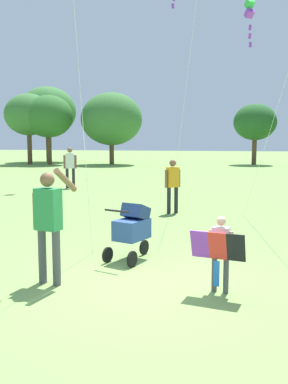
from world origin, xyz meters
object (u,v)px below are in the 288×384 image
object	(u,v)px
person_sitting_far	(173,182)
person_couple_left	(70,164)
stroller	(132,227)
person_adult_flyer	(49,217)
child_with_butterfly_kite	(220,248)
kite_orange_delta	(250,13)

from	to	relation	value
person_sitting_far	person_couple_left	distance (m)	7.39
stroller	person_sitting_far	xyz separation A→B (m)	(0.20, 4.97, 0.31)
stroller	person_couple_left	xyz separation A→B (m)	(-4.76, 10.45, 0.42)
person_sitting_far	person_adult_flyer	bearing A→B (deg)	-100.18
child_with_butterfly_kite	person_adult_flyer	distance (m)	2.55
child_with_butterfly_kite	stroller	xyz separation A→B (m)	(-1.56, 1.49, -0.05)
person_adult_flyer	kite_orange_delta	size ratio (longest dim) A/B	0.30
child_with_butterfly_kite	person_couple_left	world-z (taller)	person_couple_left
kite_orange_delta	person_sitting_far	bearing A→B (deg)	175.88
person_adult_flyer	person_couple_left	world-z (taller)	person_adult_flyer
stroller	person_couple_left	world-z (taller)	person_couple_left
child_with_butterfly_kite	kite_orange_delta	world-z (taller)	kite_orange_delta
person_couple_left	person_sitting_far	bearing A→B (deg)	-47.88
person_sitting_far	person_couple_left	xyz separation A→B (m)	(-4.95, 5.48, 0.11)
kite_orange_delta	person_adult_flyer	bearing A→B (deg)	-116.73
stroller	person_sitting_far	bearing A→B (deg)	87.73
person_adult_flyer	stroller	size ratio (longest dim) A/B	1.59
kite_orange_delta	person_couple_left	xyz separation A→B (m)	(-6.99, 5.63, -4.42)
person_adult_flyer	stroller	xyz separation A→B (m)	(0.97, 1.52, -0.41)
child_with_butterfly_kite	person_sitting_far	xyz separation A→B (m)	(-1.36, 6.46, 0.26)
stroller	person_couple_left	bearing A→B (deg)	114.48
stroller	kite_orange_delta	distance (m)	7.19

